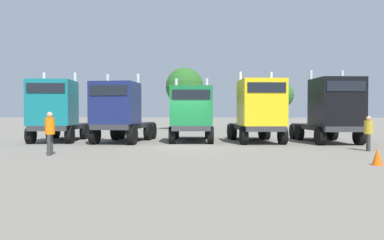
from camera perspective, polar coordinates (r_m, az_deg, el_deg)
name	(u,v)px	position (r m, az deg, el deg)	size (l,w,h in m)	color
ground	(186,146)	(19.27, -0.88, -4.17)	(200.00, 200.00, 0.00)	slate
semi_truck_teal	(56,110)	(23.29, -20.66, 1.43)	(3.13, 5.97, 4.28)	#333338
semi_truck_navy	(120,112)	(21.68, -11.34, 1.26)	(3.04, 5.96, 4.12)	#333338
semi_truck_green	(191,114)	(21.84, -0.09, 1.02)	(2.80, 6.14, 3.91)	#333338
semi_truck_yellow	(259,110)	(21.63, 10.48, 1.49)	(3.13, 6.16, 4.27)	#333338
semi_truck_black	(332,110)	(22.45, 21.20, 1.49)	(3.03, 6.00, 4.33)	#333338
visitor_in_hivis	(50,130)	(16.35, -21.48, -1.48)	(0.44, 0.46, 1.83)	#383838
visitor_with_camera	(368,131)	(18.86, 26.04, -1.53)	(0.50, 0.50, 1.64)	#363636
traffic_cone_near	(377,157)	(13.96, 27.17, -5.14)	(0.36, 0.36, 0.60)	#F2590C
oak_far_left	(123,96)	(38.82, -10.79, 3.72)	(3.12, 3.12, 5.08)	#4C3823
oak_far_centre	(185,87)	(37.43, -1.19, 5.26)	(3.89, 3.89, 6.39)	#4C3823
oak_far_right	(281,95)	(43.16, 13.81, 3.80)	(2.97, 2.97, 5.27)	#4C3823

